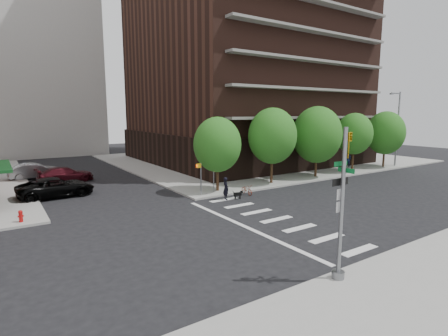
# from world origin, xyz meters

# --- Properties ---
(ground) EXTENTS (120.00, 120.00, 0.00)m
(ground) POSITION_xyz_m (0.00, 0.00, 0.00)
(ground) COLOR black
(ground) RESTS_ON ground
(sidewalk_ne) EXTENTS (39.00, 33.00, 0.15)m
(sidewalk_ne) POSITION_xyz_m (20.50, 23.50, 0.07)
(sidewalk_ne) COLOR gray
(sidewalk_ne) RESTS_ON ground
(crosswalk) EXTENTS (3.85, 13.00, 0.01)m
(crosswalk) POSITION_xyz_m (2.21, -0.00, 0.01)
(crosswalk) COLOR silver
(crosswalk) RESTS_ON ground
(apartment_tower) EXTENTS (26.65, 25.50, 45.00)m
(apartment_tower) POSITION_xyz_m (18.00, 24.00, 20.91)
(apartment_tower) COLOR black
(apartment_tower) RESTS_ON sidewalk_ne
(tree_a) EXTENTS (4.00, 4.00, 5.90)m
(tree_a) POSITION_xyz_m (4.00, 8.50, 4.04)
(tree_a) COLOR #301E11
(tree_a) RESTS_ON sidewalk_ne
(tree_b) EXTENTS (4.50, 4.50, 6.65)m
(tree_b) POSITION_xyz_m (10.00, 8.50, 4.54)
(tree_b) COLOR #301E11
(tree_b) RESTS_ON sidewalk_ne
(tree_c) EXTENTS (5.00, 5.00, 6.80)m
(tree_c) POSITION_xyz_m (16.00, 8.50, 4.45)
(tree_c) COLOR #301E11
(tree_c) RESTS_ON sidewalk_ne
(tree_d) EXTENTS (4.00, 4.00, 6.20)m
(tree_d) POSITION_xyz_m (22.00, 8.50, 4.34)
(tree_d) COLOR #301E11
(tree_d) RESTS_ON sidewalk_ne
(tree_e) EXTENTS (4.50, 4.50, 6.35)m
(tree_e) POSITION_xyz_m (28.00, 8.50, 4.25)
(tree_e) COLOR #301E11
(tree_e) RESTS_ON sidewalk_ne
(traffic_signal) EXTENTS (0.90, 0.75, 6.00)m
(traffic_signal) POSITION_xyz_m (-0.47, -7.49, 2.70)
(traffic_signal) COLOR slate
(traffic_signal) RESTS_ON sidewalk_s
(pedestrian_signal) EXTENTS (2.18, 0.67, 2.60)m
(pedestrian_signal) POSITION_xyz_m (2.32, 7.92, 1.85)
(pedestrian_signal) COLOR slate
(pedestrian_signal) RESTS_ON sidewalk_ne
(fire_hydrant) EXTENTS (0.24, 0.24, 0.73)m
(fire_hydrant) POSITION_xyz_m (-10.50, 7.80, 0.55)
(fire_hydrant) COLOR #A50C0C
(fire_hydrant) RESTS_ON sidewalk_nw
(streetlamp) EXTENTS (2.14, 0.22, 9.00)m
(streetlamp) POSITION_xyz_m (29.82, 8.20, 5.29)
(streetlamp) COLOR slate
(streetlamp) RESTS_ON sidewalk_ne
(parked_car_black) EXTENTS (3.05, 5.88, 1.58)m
(parked_car_black) POSITION_xyz_m (-7.63, 14.17, 0.79)
(parked_car_black) COLOR black
(parked_car_black) RESTS_ON ground
(parked_car_maroon) EXTENTS (2.41, 5.26, 1.49)m
(parked_car_maroon) POSITION_xyz_m (-5.93, 20.38, 0.75)
(parked_car_maroon) COLOR #400E15
(parked_car_maroon) RESTS_ON ground
(parked_car_silver) EXTENTS (1.99, 4.98, 1.61)m
(parked_car_silver) POSITION_xyz_m (-8.20, 24.00, 0.80)
(parked_car_silver) COLOR #94979C
(parked_car_silver) RESTS_ON ground
(scooter) EXTENTS (0.67, 1.58, 0.81)m
(scooter) POSITION_xyz_m (5.59, 6.50, 0.41)
(scooter) COLOR maroon
(scooter) RESTS_ON ground
(dog_walker) EXTENTS (0.72, 0.54, 1.77)m
(dog_walker) POSITION_xyz_m (3.17, 6.00, 0.88)
(dog_walker) COLOR black
(dog_walker) RESTS_ON ground
(dog) EXTENTS (0.75, 0.36, 0.62)m
(dog) POSITION_xyz_m (4.11, 5.68, 0.39)
(dog) COLOR black
(dog) RESTS_ON ground
(pedestrian_far) EXTENTS (0.96, 0.80, 1.75)m
(pedestrian_far) POSITION_xyz_m (24.52, 11.00, 1.03)
(pedestrian_far) COLOR navy
(pedestrian_far) RESTS_ON sidewalk_ne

